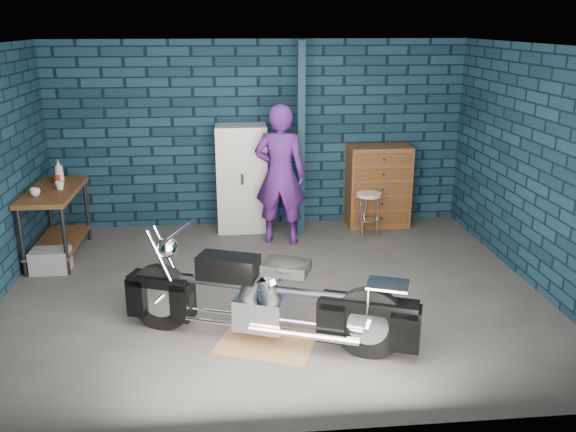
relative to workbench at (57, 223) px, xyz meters
name	(u,v)px	position (x,y,z in m)	size (l,w,h in m)	color
ground	(273,292)	(2.68, -1.37, -0.46)	(6.00, 6.00, 0.00)	#4E4C49
room_walls	(268,117)	(2.68, -0.81, 1.45)	(6.02, 5.01, 2.71)	#0E2330
support_post	(301,141)	(3.23, 0.58, 0.90)	(0.10, 0.10, 2.70)	#112737
workbench	(57,223)	(0.00, 0.00, 0.00)	(0.60, 1.40, 0.91)	brown
drip_mat	(267,342)	(2.53, -2.51, -0.45)	(0.90, 0.67, 0.01)	olive
motorcycle	(266,292)	(2.53, -2.51, 0.08)	(2.42, 0.66, 1.07)	black
person	(280,175)	(2.91, 0.28, 0.50)	(0.70, 0.46, 1.91)	#4F1E72
storage_bin	(51,261)	(0.02, -0.50, -0.32)	(0.45, 0.32, 0.28)	gray
locker	(242,178)	(2.41, 0.86, 0.31)	(0.72, 0.51, 1.54)	silver
tool_chest	(378,186)	(4.43, 0.86, 0.15)	(0.90, 0.50, 1.20)	brown
shop_stool	(368,215)	(4.16, 0.37, -0.14)	(0.35, 0.35, 0.64)	beige
cup_a	(35,192)	(-0.12, -0.30, 0.50)	(0.12, 0.12, 0.09)	beige
cup_b	(60,186)	(0.10, -0.03, 0.51)	(0.11, 0.11, 0.10)	beige
mug_red	(57,179)	(-0.01, 0.30, 0.51)	(0.08, 0.08, 0.11)	#9F2515
bottle	(59,171)	(0.01, 0.36, 0.60)	(0.12, 0.12, 0.30)	gray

